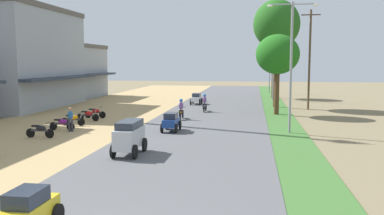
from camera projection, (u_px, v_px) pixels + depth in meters
shophouse_mid at (19, 58)px, 40.82m from camera, size 9.42×13.88×10.10m
shophouse_far at (73, 71)px, 53.12m from camera, size 7.65×8.81×6.90m
parked_motorbike_third at (40, 130)px, 24.47m from camera, size 1.80×0.54×0.94m
parked_motorbike_fourth at (62, 123)px, 27.10m from camera, size 1.80×0.54×0.94m
parked_motorbike_fifth at (73, 119)px, 29.23m from camera, size 1.80×0.54×0.94m
parked_motorbike_sixth at (88, 115)px, 31.55m from camera, size 1.80×0.54×0.94m
parked_motorbike_seventh at (95, 112)px, 33.16m from camera, size 1.80×0.54×0.94m
pedestrian_on_shoulder at (70, 118)px, 26.62m from camera, size 0.43×0.37×1.62m
median_tree_nearest at (278, 55)px, 35.08m from camera, size 3.76×3.76×6.97m
median_tree_second at (277, 25)px, 40.59m from camera, size 4.64×4.64×10.81m
median_tree_third at (273, 54)px, 51.80m from camera, size 4.00×4.00×7.65m
streetlamp_near at (291, 59)px, 25.76m from camera, size 3.16×0.20×8.32m
streetlamp_mid at (273, 61)px, 49.07m from camera, size 3.16×0.20×8.14m
streetlamp_far at (270, 63)px, 59.94m from camera, size 3.16×0.20×7.75m
utility_pole_near at (310, 58)px, 39.16m from camera, size 1.80×0.20×9.62m
car_hatchback_yellow at (28, 210)px, 10.64m from camera, size 1.04×2.00×1.23m
car_van_silver at (129, 136)px, 19.92m from camera, size 1.19×2.41×1.67m
car_hatchback_blue at (171, 121)px, 26.72m from camera, size 1.04×2.00×1.23m
car_sedan_white at (196, 98)px, 43.97m from camera, size 1.10×2.26×1.19m
motorbike_foreground_rider at (181, 110)px, 32.30m from camera, size 0.54×1.80×1.66m
motorbike_ahead_second at (205, 103)px, 37.24m from camera, size 0.54×1.80×1.66m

